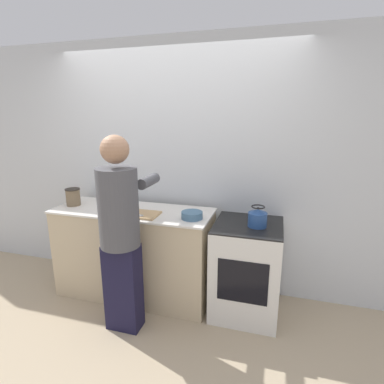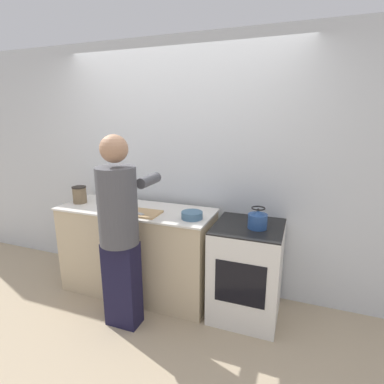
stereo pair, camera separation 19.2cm
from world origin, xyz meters
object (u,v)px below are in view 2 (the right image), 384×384
at_px(cutting_board, 139,213).
at_px(kettle, 258,220).
at_px(person, 120,227).
at_px(canister_jar, 80,195).
at_px(bowl_prep, 192,215).
at_px(knife, 134,212).
at_px(oven, 247,270).

distance_m(cutting_board, kettle, 1.11).
xyz_separation_m(person, canister_jar, (-0.81, 0.47, 0.09)).
relative_size(cutting_board, bowl_prep, 2.05).
height_order(person, kettle, person).
bearing_deg(kettle, knife, -172.48).
relative_size(person, cutting_board, 4.27).
bearing_deg(person, oven, 27.47).
xyz_separation_m(knife, kettle, (1.14, 0.15, 0.02)).
height_order(kettle, bowl_prep, kettle).
bearing_deg(canister_jar, oven, 1.68).
bearing_deg(cutting_board, knife, -139.74).
distance_m(person, bowl_prep, 0.65).
xyz_separation_m(oven, cutting_board, (-1.02, -0.15, 0.49)).
bearing_deg(kettle, oven, 156.46).
height_order(kettle, canister_jar, canister_jar).
distance_m(oven, canister_jar, 1.90).
bearing_deg(knife, cutting_board, 59.73).
bearing_deg(cutting_board, canister_jar, 172.81).
bearing_deg(cutting_board, bowl_prep, 4.39).
relative_size(knife, kettle, 1.27).
height_order(bowl_prep, canister_jar, canister_jar).
relative_size(person, knife, 7.10).
xyz_separation_m(cutting_board, kettle, (1.10, 0.12, 0.03)).
bearing_deg(canister_jar, bowl_prep, -2.58).
bearing_deg(person, kettle, 24.24).
relative_size(oven, canister_jar, 4.95).
height_order(oven, canister_jar, canister_jar).
height_order(oven, knife, knife).
relative_size(knife, bowl_prep, 1.23).
relative_size(kettle, bowl_prep, 0.97).
height_order(oven, cutting_board, cutting_board).
bearing_deg(bowl_prep, person, -140.76).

